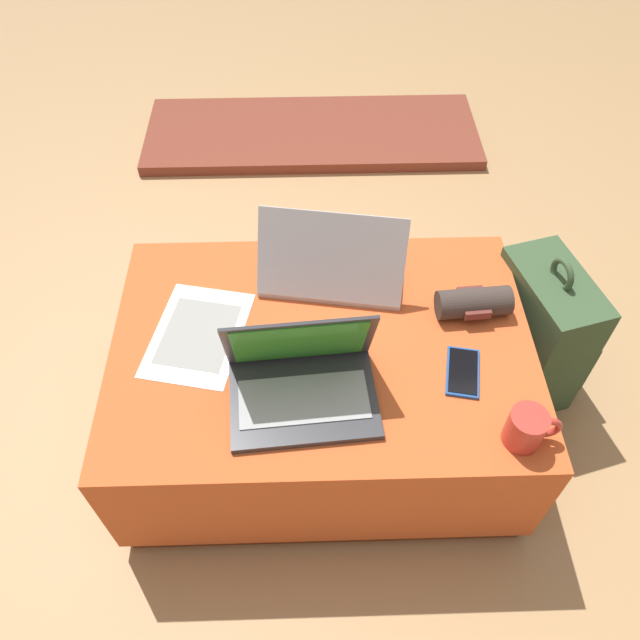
% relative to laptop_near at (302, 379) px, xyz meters
% --- Properties ---
extents(ground_plane, '(14.00, 14.00, 0.00)m').
position_rel_laptop_near_xyz_m(ground_plane, '(0.05, 0.14, -0.44)').
color(ground_plane, tan).
extents(ottoman, '(1.01, 0.71, 0.39)m').
position_rel_laptop_near_xyz_m(ottoman, '(0.05, 0.14, -0.24)').
color(ottoman, maroon).
rests_on(ottoman, ground_plane).
extents(laptop_near, '(0.34, 0.26, 0.23)m').
position_rel_laptop_near_xyz_m(laptop_near, '(0.00, 0.00, 0.00)').
color(laptop_near, '#333338').
rests_on(laptop_near, ottoman).
extents(laptop_far, '(0.39, 0.28, 0.22)m').
position_rel_laptop_near_xyz_m(laptop_far, '(0.08, 0.35, -0.00)').
color(laptop_far, '#B7B7BC').
rests_on(laptop_far, ottoman).
extents(cell_phone, '(0.10, 0.15, 0.01)m').
position_rel_laptop_near_xyz_m(cell_phone, '(0.37, 0.04, -0.04)').
color(cell_phone, '#1E4C9E').
rests_on(cell_phone, ottoman).
extents(backpack, '(0.27, 0.33, 0.48)m').
position_rel_laptop_near_xyz_m(backpack, '(0.66, 0.30, -0.24)').
color(backpack, '#385133').
rests_on(backpack, ground_plane).
extents(paper_sheet, '(0.27, 0.33, 0.00)m').
position_rel_laptop_near_xyz_m(paper_sheet, '(-0.25, 0.17, -0.05)').
color(paper_sheet, white).
rests_on(paper_sheet, ottoman).
extents(wrist_brace, '(0.18, 0.10, 0.07)m').
position_rel_laptop_near_xyz_m(wrist_brace, '(0.42, 0.22, -0.01)').
color(wrist_brace, '#3D332D').
rests_on(wrist_brace, ottoman).
extents(coffee_mug, '(0.12, 0.08, 0.09)m').
position_rel_laptop_near_xyz_m(coffee_mug, '(0.46, -0.13, -0.00)').
color(coffee_mug, red).
rests_on(coffee_mug, ottoman).
extents(fireplace_hearth, '(1.40, 0.50, 0.04)m').
position_rel_laptop_near_xyz_m(fireplace_hearth, '(0.05, 1.54, -0.42)').
color(fireplace_hearth, brown).
rests_on(fireplace_hearth, ground_plane).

